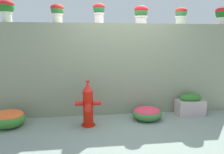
{
  "coord_description": "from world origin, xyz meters",
  "views": [
    {
      "loc": [
        -0.78,
        -3.62,
        1.6
      ],
      "look_at": [
        -0.23,
        0.8,
        0.84
      ],
      "focal_mm": 33.87,
      "sensor_mm": 36.0,
      "label": 1
    }
  ],
  "objects_px": {
    "potted_plant_3": "(141,13)",
    "flower_bush_right": "(8,118)",
    "potted_plant_4": "(181,14)",
    "potted_plant_2": "(99,11)",
    "flower_bush_left": "(147,113)",
    "fire_hydrant": "(88,105)",
    "potted_plant_0": "(6,7)",
    "potted_plant_5": "(223,13)",
    "planter_box": "(190,104)",
    "potted_plant_1": "(57,11)"
  },
  "relations": [
    {
      "from": "potted_plant_4",
      "to": "potted_plant_2",
      "type": "bearing_deg",
      "value": -179.31
    },
    {
      "from": "potted_plant_2",
      "to": "planter_box",
      "type": "bearing_deg",
      "value": -11.44
    },
    {
      "from": "potted_plant_3",
      "to": "flower_bush_left",
      "type": "xyz_separation_m",
      "value": [
        0.02,
        -0.57,
        -2.06
      ]
    },
    {
      "from": "potted_plant_2",
      "to": "fire_hydrant",
      "type": "height_order",
      "value": "potted_plant_2"
    },
    {
      "from": "potted_plant_0",
      "to": "planter_box",
      "type": "height_order",
      "value": "potted_plant_0"
    },
    {
      "from": "flower_bush_left",
      "to": "flower_bush_right",
      "type": "distance_m",
      "value": 2.7
    },
    {
      "from": "planter_box",
      "to": "potted_plant_1",
      "type": "bearing_deg",
      "value": 171.88
    },
    {
      "from": "fire_hydrant",
      "to": "planter_box",
      "type": "distance_m",
      "value": 2.27
    },
    {
      "from": "potted_plant_5",
      "to": "planter_box",
      "type": "height_order",
      "value": "potted_plant_5"
    },
    {
      "from": "planter_box",
      "to": "fire_hydrant",
      "type": "bearing_deg",
      "value": -170.88
    },
    {
      "from": "potted_plant_2",
      "to": "fire_hydrant",
      "type": "distance_m",
      "value": 2.0
    },
    {
      "from": "flower_bush_left",
      "to": "planter_box",
      "type": "bearing_deg",
      "value": 10.26
    },
    {
      "from": "potted_plant_4",
      "to": "potted_plant_5",
      "type": "height_order",
      "value": "potted_plant_5"
    },
    {
      "from": "potted_plant_3",
      "to": "flower_bush_right",
      "type": "height_order",
      "value": "potted_plant_3"
    },
    {
      "from": "fire_hydrant",
      "to": "flower_bush_right",
      "type": "distance_m",
      "value": 1.52
    },
    {
      "from": "potted_plant_1",
      "to": "flower_bush_right",
      "type": "distance_m",
      "value": 2.32
    },
    {
      "from": "potted_plant_4",
      "to": "flower_bush_right",
      "type": "xyz_separation_m",
      "value": [
        -3.6,
        -0.65,
        -2.01
      ]
    },
    {
      "from": "potted_plant_5",
      "to": "fire_hydrant",
      "type": "xyz_separation_m",
      "value": [
        -3.09,
        -0.76,
        -1.82
      ]
    },
    {
      "from": "potted_plant_1",
      "to": "flower_bush_right",
      "type": "height_order",
      "value": "potted_plant_1"
    },
    {
      "from": "potted_plant_4",
      "to": "potted_plant_1",
      "type": "bearing_deg",
      "value": -179.66
    },
    {
      "from": "potted_plant_1",
      "to": "planter_box",
      "type": "relative_size",
      "value": 0.66
    },
    {
      "from": "potted_plant_4",
      "to": "planter_box",
      "type": "xyz_separation_m",
      "value": [
        0.12,
        -0.42,
        -1.96
      ]
    },
    {
      "from": "potted_plant_1",
      "to": "flower_bush_right",
      "type": "bearing_deg",
      "value": -145.14
    },
    {
      "from": "potted_plant_1",
      "to": "fire_hydrant",
      "type": "height_order",
      "value": "potted_plant_1"
    },
    {
      "from": "potted_plant_4",
      "to": "planter_box",
      "type": "distance_m",
      "value": 2.01
    },
    {
      "from": "potted_plant_3",
      "to": "flower_bush_right",
      "type": "bearing_deg",
      "value": -167.11
    },
    {
      "from": "potted_plant_3",
      "to": "potted_plant_4",
      "type": "relative_size",
      "value": 1.05
    },
    {
      "from": "potted_plant_0",
      "to": "potted_plant_3",
      "type": "relative_size",
      "value": 1.15
    },
    {
      "from": "potted_plant_3",
      "to": "potted_plant_5",
      "type": "relative_size",
      "value": 0.95
    },
    {
      "from": "potted_plant_4",
      "to": "fire_hydrant",
      "type": "height_order",
      "value": "potted_plant_4"
    },
    {
      "from": "potted_plant_3",
      "to": "potted_plant_0",
      "type": "bearing_deg",
      "value": -179.83
    },
    {
      "from": "fire_hydrant",
      "to": "potted_plant_2",
      "type": "bearing_deg",
      "value": 70.06
    },
    {
      "from": "potted_plant_1",
      "to": "potted_plant_0",
      "type": "bearing_deg",
      "value": -178.42
    },
    {
      "from": "potted_plant_4",
      "to": "flower_bush_left",
      "type": "xyz_separation_m",
      "value": [
        -0.9,
        -0.6,
        -2.05
      ]
    },
    {
      "from": "potted_plant_2",
      "to": "potted_plant_4",
      "type": "xyz_separation_m",
      "value": [
        1.83,
        0.02,
        -0.04
      ]
    },
    {
      "from": "potted_plant_1",
      "to": "potted_plant_3",
      "type": "height_order",
      "value": "potted_plant_3"
    },
    {
      "from": "potted_plant_0",
      "to": "potted_plant_2",
      "type": "bearing_deg",
      "value": 0.66
    },
    {
      "from": "fire_hydrant",
      "to": "potted_plant_3",
      "type": "bearing_deg",
      "value": 32.09
    },
    {
      "from": "flower_bush_left",
      "to": "flower_bush_right",
      "type": "relative_size",
      "value": 0.98
    },
    {
      "from": "potted_plant_2",
      "to": "potted_plant_4",
      "type": "height_order",
      "value": "potted_plant_2"
    },
    {
      "from": "potted_plant_4",
      "to": "potted_plant_5",
      "type": "bearing_deg",
      "value": -0.79
    },
    {
      "from": "potted_plant_3",
      "to": "fire_hydrant",
      "type": "xyz_separation_m",
      "value": [
        -1.18,
        -0.74,
        -1.8
      ]
    },
    {
      "from": "flower_bush_right",
      "to": "planter_box",
      "type": "distance_m",
      "value": 3.73
    },
    {
      "from": "potted_plant_1",
      "to": "potted_plant_4",
      "type": "relative_size",
      "value": 1.04
    },
    {
      "from": "flower_bush_left",
      "to": "potted_plant_1",
      "type": "bearing_deg",
      "value": 161.82
    },
    {
      "from": "potted_plant_5",
      "to": "flower_bush_right",
      "type": "distance_m",
      "value": 5.06
    },
    {
      "from": "fire_hydrant",
      "to": "flower_bush_left",
      "type": "relative_size",
      "value": 1.45
    },
    {
      "from": "potted_plant_2",
      "to": "planter_box",
      "type": "height_order",
      "value": "potted_plant_2"
    },
    {
      "from": "potted_plant_4",
      "to": "flower_bush_right",
      "type": "bearing_deg",
      "value": -169.81
    },
    {
      "from": "fire_hydrant",
      "to": "potted_plant_4",
      "type": "bearing_deg",
      "value": 20.23
    }
  ]
}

